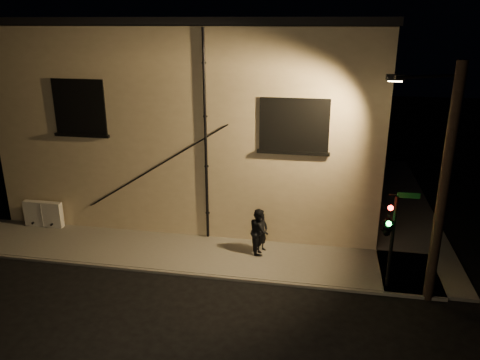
% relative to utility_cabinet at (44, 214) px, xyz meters
% --- Properties ---
extents(ground, '(90.00, 90.00, 0.00)m').
position_rel_utility_cabinet_xyz_m(ground, '(9.12, -2.70, -0.69)').
color(ground, black).
extents(sidewalk, '(21.00, 16.00, 0.12)m').
position_rel_utility_cabinet_xyz_m(sidewalk, '(10.34, 1.69, -0.63)').
color(sidewalk, slate).
rests_on(sidewalk, ground).
extents(building, '(16.20, 12.23, 8.80)m').
position_rel_utility_cabinet_xyz_m(building, '(6.12, 6.29, 3.72)').
color(building, beige).
rests_on(building, ground).
extents(utility_cabinet, '(1.73, 0.29, 1.14)m').
position_rel_utility_cabinet_xyz_m(utility_cabinet, '(0.00, 0.00, 0.00)').
color(utility_cabinet, white).
rests_on(utility_cabinet, sidewalk).
extents(pedestrian_a, '(0.58, 0.69, 1.61)m').
position_rel_utility_cabinet_xyz_m(pedestrian_a, '(9.69, -0.61, 0.24)').
color(pedestrian_a, black).
rests_on(pedestrian_a, sidewalk).
extents(pedestrian_b, '(0.89, 1.03, 1.80)m').
position_rel_utility_cabinet_xyz_m(pedestrian_b, '(9.59, -0.70, 0.33)').
color(pedestrian_b, black).
rests_on(pedestrian_b, sidewalk).
extents(traffic_signal, '(1.28, 2.00, 3.40)m').
position_rel_utility_cabinet_xyz_m(traffic_signal, '(14.04, -2.45, 1.72)').
color(traffic_signal, black).
rests_on(traffic_signal, sidewalk).
extents(streetlamp_pole, '(2.04, 1.40, 7.65)m').
position_rel_utility_cabinet_xyz_m(streetlamp_pole, '(15.42, -2.65, 3.34)').
color(streetlamp_pole, black).
rests_on(streetlamp_pole, ground).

